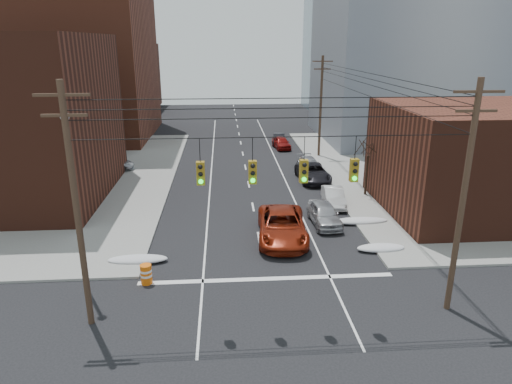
{
  "coord_description": "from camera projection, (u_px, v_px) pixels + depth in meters",
  "views": [
    {
      "loc": [
        -2.21,
        -15.65,
        12.39
      ],
      "look_at": [
        -0.15,
        12.67,
        3.0
      ],
      "focal_mm": 32.0,
      "sensor_mm": 36.0,
      "label": 1
    }
  ],
  "objects": [
    {
      "name": "utility_pole_far",
      "position": [
        321.0,
        105.0,
        49.82
      ],
      "size": [
        2.2,
        0.28,
        11.0
      ],
      "color": "#473323",
      "rests_on": "ground"
    },
    {
      "name": "bare_tree",
      "position": [
        367.0,
        169.0,
        37.73
      ],
      "size": [
        2.09,
        2.2,
        4.93
      ],
      "color": "black",
      "rests_on": "ground"
    },
    {
      "name": "parked_car_f",
      "position": [
        279.0,
        139.0,
        57.6
      ],
      "size": [
        1.91,
        4.19,
        1.33
      ],
      "primitive_type": "imported",
      "rotation": [
        0.0,
        0.0,
        -0.13
      ],
      "color": "black",
      "rests_on": "ground"
    },
    {
      "name": "ground",
      "position": [
        282.0,
        356.0,
        18.86
      ],
      "size": [
        160.0,
        160.0,
        0.0
      ],
      "primitive_type": "plane",
      "color": "black",
      "rests_on": "ground"
    },
    {
      "name": "building_brick_tall",
      "position": [
        49.0,
        20.0,
        57.96
      ],
      "size": [
        24.0,
        20.0,
        30.0
      ],
      "primitive_type": "cube",
      "color": "brown",
      "rests_on": "ground"
    },
    {
      "name": "traffic_signals",
      "position": [
        278.0,
        170.0,
        19.43
      ],
      "size": [
        17.0,
        0.42,
        2.02
      ],
      "color": "black",
      "rests_on": "ground"
    },
    {
      "name": "parked_car_c",
      "position": [
        313.0,
        173.0,
        42.45
      ],
      "size": [
        2.8,
        5.73,
        1.57
      ],
      "primitive_type": "imported",
      "rotation": [
        0.0,
        0.0,
        0.04
      ],
      "color": "black",
      "rests_on": "ground"
    },
    {
      "name": "lot_car_c",
      "position": [
        49.0,
        184.0,
        38.59
      ],
      "size": [
        5.72,
        3.88,
        1.54
      ],
      "primitive_type": "imported",
      "rotation": [
        0.0,
        0.0,
        1.21
      ],
      "color": "black",
      "rests_on": "sidewalk_nw"
    },
    {
      "name": "building_glass",
      "position": [
        365.0,
        50.0,
        83.34
      ],
      "size": [
        20.0,
        18.0,
        22.0
      ],
      "primitive_type": "cube",
      "color": "gray",
      "rests_on": "ground"
    },
    {
      "name": "red_pickup",
      "position": [
        282.0,
        226.0,
        29.82
      ],
      "size": [
        3.52,
        6.88,
        1.86
      ],
      "primitive_type": "imported",
      "rotation": [
        0.0,
        0.0,
        -0.07
      ],
      "color": "maroon",
      "rests_on": "ground"
    },
    {
      "name": "parked_car_e",
      "position": [
        281.0,
        143.0,
        55.3
      ],
      "size": [
        2.19,
        4.42,
        1.45
      ],
      "primitive_type": "imported",
      "rotation": [
        0.0,
        0.0,
        0.11
      ],
      "color": "maroon",
      "rests_on": "ground"
    },
    {
      "name": "utility_pole_left",
      "position": [
        76.0,
        206.0,
        19.3
      ],
      "size": [
        2.2,
        0.28,
        11.0
      ],
      "color": "#473323",
      "rests_on": "ground"
    },
    {
      "name": "building_brick_far",
      "position": [
        95.0,
        77.0,
        85.26
      ],
      "size": [
        22.0,
        18.0,
        12.0
      ],
      "primitive_type": "cube",
      "color": "#4A2116",
      "rests_on": "ground"
    },
    {
      "name": "building_office",
      "position": [
        411.0,
        41.0,
        58.11
      ],
      "size": [
        22.0,
        20.0,
        25.0
      ],
      "primitive_type": "cube",
      "color": "gray",
      "rests_on": "ground"
    },
    {
      "name": "street_light",
      "position": [
        74.0,
        190.0,
        22.15
      ],
      "size": [
        0.44,
        0.44,
        9.32
      ],
      "color": "gray",
      "rests_on": "ground"
    },
    {
      "name": "parked_car_a",
      "position": [
        324.0,
        214.0,
        32.3
      ],
      "size": [
        2.03,
        4.64,
        1.56
      ],
      "primitive_type": "imported",
      "rotation": [
        0.0,
        0.0,
        0.04
      ],
      "color": "#A6A7AB",
      "rests_on": "ground"
    },
    {
      "name": "lot_car_a",
      "position": [
        82.0,
        183.0,
        38.84
      ],
      "size": [
        4.59,
        1.88,
        1.48
      ],
      "primitive_type": "imported",
      "rotation": [
        0.0,
        0.0,
        1.5
      ],
      "color": "white",
      "rests_on": "sidewalk_nw"
    },
    {
      "name": "construction_barrel",
      "position": [
        146.0,
        274.0,
        24.39
      ],
      "size": [
        0.63,
        0.63,
        1.1
      ],
      "rotation": [
        0.0,
        0.0,
        0.01
      ],
      "color": "orange",
      "rests_on": "ground"
    },
    {
      "name": "lot_car_d",
      "position": [
        77.0,
        171.0,
        42.85
      ],
      "size": [
        3.91,
        2.2,
        1.26
      ],
      "primitive_type": "imported",
      "rotation": [
        0.0,
        0.0,
        1.77
      ],
      "color": "#B0AFB4",
      "rests_on": "sidewalk_nw"
    },
    {
      "name": "parked_car_d",
      "position": [
        309.0,
        164.0,
        46.1
      ],
      "size": [
        2.16,
        4.49,
        1.26
      ],
      "primitive_type": "imported",
      "rotation": [
        0.0,
        0.0,
        0.09
      ],
      "color": "#A3A3A8",
      "rests_on": "ground"
    },
    {
      "name": "lot_car_b",
      "position": [
        111.0,
        164.0,
        45.47
      ],
      "size": [
        4.56,
        2.3,
        1.24
      ],
      "primitive_type": "imported",
      "rotation": [
        0.0,
        0.0,
        1.63
      ],
      "color": "#AEAFB3",
      "rests_on": "sidewalk_nw"
    },
    {
      "name": "snow_east_far",
      "position": [
        360.0,
        221.0,
        32.56
      ],
      "size": [
        4.0,
        1.08,
        0.42
      ],
      "primitive_type": "ellipsoid",
      "color": "silver",
      "rests_on": "ground"
    },
    {
      "name": "parked_car_b",
      "position": [
        334.0,
        197.0,
        36.1
      ],
      "size": [
        1.82,
        4.35,
        1.4
      ],
      "primitive_type": "imported",
      "rotation": [
        0.0,
        0.0,
        -0.08
      ],
      "color": "silver",
      "rests_on": "ground"
    },
    {
      "name": "utility_pole_right",
      "position": [
        463.0,
        196.0,
        20.47
      ],
      "size": [
        2.2,
        0.28,
        11.0
      ],
      "color": "#473323",
      "rests_on": "ground"
    },
    {
      "name": "building_storefront",
      "position": [
        495.0,
        160.0,
        33.99
      ],
      "size": [
        16.0,
        12.0,
        8.0
      ],
      "primitive_type": "cube",
      "color": "#4A2116",
      "rests_on": "ground"
    },
    {
      "name": "snow_ne",
      "position": [
        381.0,
        248.0,
        28.3
      ],
      "size": [
        3.0,
        1.08,
        0.42
      ],
      "primitive_type": "ellipsoid",
      "color": "silver",
      "rests_on": "ground"
    },
    {
      "name": "snow_nw",
      "position": [
        138.0,
        259.0,
        26.81
      ],
      "size": [
        3.5,
        1.08,
        0.42
      ],
      "primitive_type": "ellipsoid",
      "color": "silver",
      "rests_on": "ground"
    },
    {
      "name": "sidewalk_ne",
      "position": [
        512.0,
        169.0,
        46.26
      ],
      "size": [
        40.0,
        40.0,
        0.15
      ],
      "primitive_type": "cube",
      "color": "gray",
      "rests_on": "ground"
    }
  ]
}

